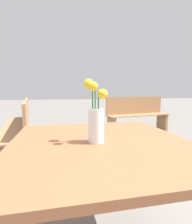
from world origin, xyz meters
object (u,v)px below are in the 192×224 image
at_px(table_front, 101,156).
at_px(bench_near, 21,124).
at_px(flower_vase, 96,121).
at_px(bench_middle, 137,114).

relative_size(table_front, bench_near, 0.51).
bearing_deg(bench_near, flower_vase, -70.54).
bearing_deg(bench_middle, table_front, -119.77).
bearing_deg(flower_vase, table_front, 37.38).
bearing_deg(table_front, flower_vase, -142.62).
xyz_separation_m(table_front, flower_vase, (-0.03, -0.03, 0.20)).
relative_size(flower_vase, bench_near, 0.16).
height_order(table_front, bench_middle, bench_middle).
height_order(table_front, bench_near, bench_near).
distance_m(flower_vase, bench_near, 2.16).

